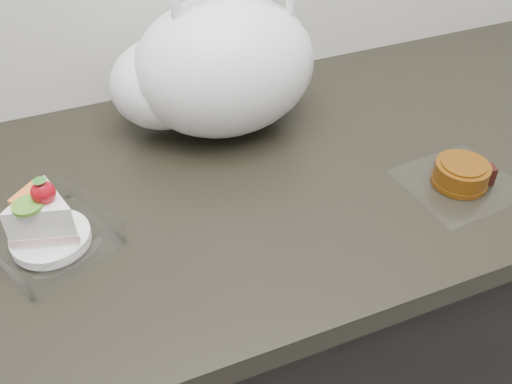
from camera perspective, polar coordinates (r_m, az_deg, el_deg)
The scene contains 4 objects.
counter at distance 1.23m, azimuth -3.64°, elevation -15.55°, with size 2.04×0.64×0.90m.
cake_tray at distance 0.82m, azimuth -20.12°, elevation -3.40°, with size 0.20×0.20×0.12m.
mooncake_wrap at distance 0.94m, azimuth 19.86°, elevation 1.57°, with size 0.18×0.17×0.04m.
plastic_bag at distance 0.97m, azimuth -4.36°, elevation 12.17°, with size 0.36×0.26×0.29m.
Camera 1 is at (-0.20, 1.02, 1.46)m, focal length 40.00 mm.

